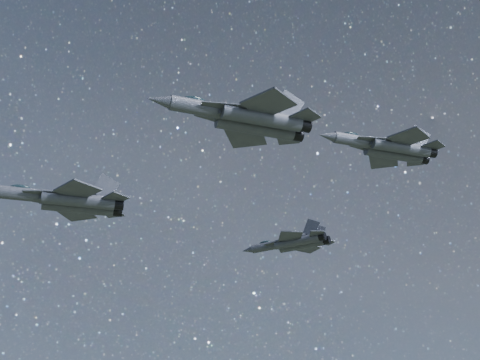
{
  "coord_description": "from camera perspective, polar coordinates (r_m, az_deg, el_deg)",
  "views": [
    {
      "loc": [
        7.65,
        -79.84,
        118.24
      ],
      "look_at": [
        -0.01,
        -2.16,
        156.52
      ],
      "focal_mm": 50.0,
      "sensor_mm": 36.0,
      "label": 1
    }
  ],
  "objects": [
    {
      "name": "jet_right",
      "position": [
        70.27,
        0.49,
        5.32
      ],
      "size": [
        17.82,
        11.68,
        4.59
      ],
      "rotation": [
        0.0,
        0.0,
        0.43
      ],
      "color": "#333640"
    },
    {
      "name": "jet_lead",
      "position": [
        93.88,
        -14.58,
        -1.68
      ],
      "size": [
        20.16,
        13.45,
        5.12
      ],
      "rotation": [
        0.0,
        0.0,
        0.35
      ],
      "color": "#333640"
    },
    {
      "name": "jet_slot",
      "position": [
        86.71,
        12.5,
        2.73
      ],
      "size": [
        16.26,
        10.7,
        4.17
      ],
      "rotation": [
        0.0,
        0.0,
        0.41
      ],
      "color": "#333640"
    },
    {
      "name": "jet_left",
      "position": [
        102.87,
        4.5,
        -5.37
      ],
      "size": [
        14.98,
        9.87,
        3.84
      ],
      "rotation": [
        0.0,
        0.0,
        -0.4
      ],
      "color": "#333640"
    }
  ]
}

